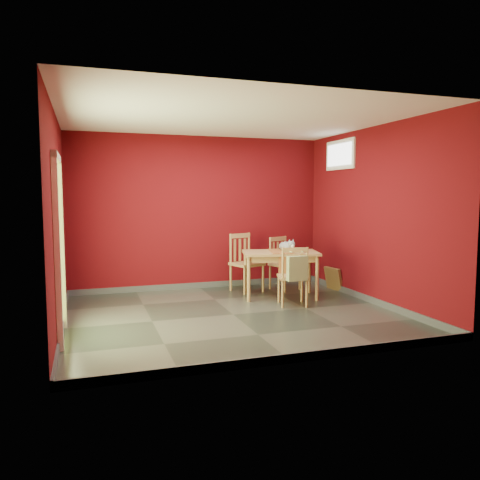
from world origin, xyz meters
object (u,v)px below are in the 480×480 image
object	(u,v)px
dining_table	(280,257)
chair_far_left	(245,262)
chair_near	(293,275)
tote_bag	(297,268)
picture_frame	(333,279)
cat	(287,245)
chair_far_right	(283,263)

from	to	relation	value
dining_table	chair_far_left	xyz separation A→B (m)	(-0.38, 0.66, -0.15)
dining_table	chair_near	bearing A→B (deg)	-94.55
dining_table	chair_far_left	bearing A→B (deg)	119.53
chair_far_left	tote_bag	world-z (taller)	chair_far_left
tote_bag	picture_frame	xyz separation A→B (m)	(1.20, 1.06, -0.40)
chair_far_left	chair_near	bearing A→B (deg)	-75.45
chair_far_left	picture_frame	bearing A→B (deg)	-15.71
chair_far_left	chair_near	xyz separation A→B (m)	(0.33, -1.27, -0.05)
tote_bag	cat	xyz separation A→B (m)	(0.20, 0.83, 0.26)
dining_table	tote_bag	size ratio (longest dim) A/B	3.13
tote_bag	picture_frame	world-z (taller)	tote_bag
chair_far_left	chair_near	size ratio (longest dim) A/B	1.11
dining_table	picture_frame	bearing A→B (deg)	12.23
chair_far_left	cat	bearing A→B (deg)	-52.96
chair_far_right	cat	distance (m)	0.75
dining_table	picture_frame	xyz separation A→B (m)	(1.12, 0.24, -0.46)
cat	picture_frame	size ratio (longest dim) A/B	1.05
chair_far_left	cat	size ratio (longest dim) A/B	2.28
tote_bag	chair_near	bearing A→B (deg)	80.87
chair_near	tote_bag	world-z (taller)	chair_near
tote_bag	dining_table	bearing A→B (deg)	84.24
dining_table	tote_bag	xyz separation A→B (m)	(-0.08, -0.81, -0.05)
tote_bag	chair_far_left	bearing A→B (deg)	101.25
chair_far_left	chair_far_right	world-z (taller)	chair_far_left
cat	tote_bag	bearing A→B (deg)	-107.09
chair_far_right	tote_bag	world-z (taller)	chair_far_right
chair_far_right	chair_near	xyz separation A→B (m)	(-0.37, -1.22, -0.01)
chair_far_left	chair_near	distance (m)	1.31
chair_far_right	cat	size ratio (longest dim) A/B	2.11
chair_far_left	picture_frame	distance (m)	1.59
chair_near	chair_far_left	bearing A→B (deg)	104.55
chair_far_left	cat	world-z (taller)	chair_far_left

